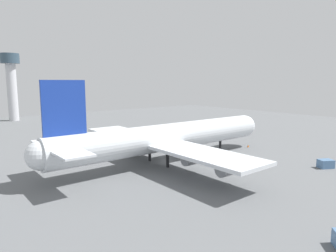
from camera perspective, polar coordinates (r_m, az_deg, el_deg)
name	(u,v)px	position (r m, az deg, el deg)	size (l,w,h in m)	color
ground_plane	(168,162)	(72.97, 0.00, -6.81)	(255.90, 255.90, 0.00)	slate
cargo_airplane	(167,138)	(71.49, -0.15, -2.20)	(63.97, 54.90, 19.42)	silver
fuel_truck	(200,131)	(112.79, 6.08, -0.88)	(2.35, 4.78, 2.15)	#333338
cargo_container_fore	(326,164)	(76.47, 27.64, -6.34)	(3.76, 3.38, 1.89)	#4C729E
safety_cone_nose	(248,146)	(92.05, 14.90, -3.65)	(0.54, 0.54, 0.77)	orange
control_tower	(11,80)	(166.91, -27.50, 7.80)	(8.62, 8.62, 32.65)	silver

